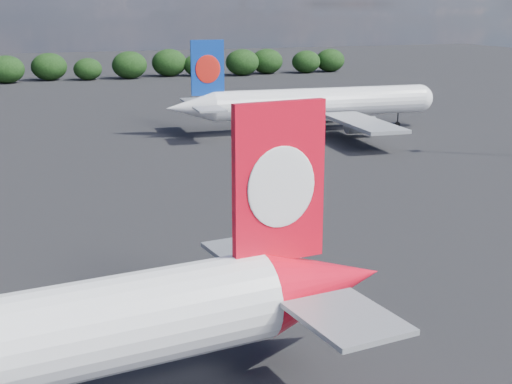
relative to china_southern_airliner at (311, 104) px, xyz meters
name	(u,v)px	position (x,y,z in m)	size (l,w,h in m)	color
ground	(18,174)	(-49.75, -16.55, -4.88)	(500.00, 500.00, 0.00)	black
china_southern_airliner	(311,104)	(0.00, 0.00, 0.00)	(49.14, 46.72, 16.04)	white
billboard_yellow	(45,67)	(-37.75, 105.45, -1.02)	(5.00, 0.30, 5.50)	#FBB116
horizon_treeline	(20,68)	(-44.80, 102.54, -0.97)	(204.11, 15.83, 9.03)	black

